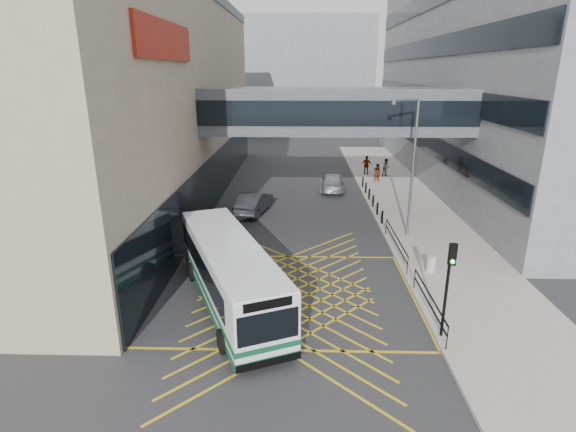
# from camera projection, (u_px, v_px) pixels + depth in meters

# --- Properties ---
(ground) EXTENTS (120.00, 120.00, 0.00)m
(ground) POSITION_uv_depth(u_px,v_px,m) (286.00, 294.00, 21.31)
(ground) COLOR #333335
(building_whsmith) EXTENTS (24.17, 42.00, 16.00)m
(building_whsmith) POSITION_uv_depth(u_px,v_px,m) (59.00, 99.00, 34.48)
(building_whsmith) COLOR tan
(building_whsmith) RESTS_ON ground
(building_right) EXTENTS (24.09, 44.00, 20.00)m
(building_right) POSITION_uv_depth(u_px,v_px,m) (560.00, 71.00, 40.41)
(building_right) COLOR slate
(building_right) RESTS_ON ground
(building_far) EXTENTS (28.00, 16.00, 18.00)m
(building_far) POSITION_uv_depth(u_px,v_px,m) (285.00, 77.00, 75.58)
(building_far) COLOR slate
(building_far) RESTS_ON ground
(skybridge) EXTENTS (20.00, 4.10, 3.00)m
(skybridge) POSITION_uv_depth(u_px,v_px,m) (335.00, 111.00, 30.31)
(skybridge) COLOR #494E53
(skybridge) RESTS_ON ground
(pavement) EXTENTS (6.00, 54.00, 0.16)m
(pavement) POSITION_uv_depth(u_px,v_px,m) (406.00, 204.00, 35.31)
(pavement) COLOR #ACA79E
(pavement) RESTS_ON ground
(box_junction) EXTENTS (12.00, 9.00, 0.01)m
(box_junction) POSITION_uv_depth(u_px,v_px,m) (286.00, 294.00, 21.30)
(box_junction) COLOR gold
(box_junction) RESTS_ON ground
(bus) EXTENTS (6.36, 10.72, 2.98)m
(bus) POSITION_uv_depth(u_px,v_px,m) (229.00, 271.00, 19.99)
(bus) COLOR white
(bus) RESTS_ON ground
(car_white) EXTENTS (2.41, 4.39, 1.32)m
(car_white) POSITION_uv_depth(u_px,v_px,m) (244.00, 264.00, 22.95)
(car_white) COLOR silver
(car_white) RESTS_ON ground
(car_dark) EXTENTS (3.03, 5.33, 1.57)m
(car_dark) POSITION_uv_depth(u_px,v_px,m) (254.00, 203.00, 33.18)
(car_dark) COLOR black
(car_dark) RESTS_ON ground
(car_silver) EXTENTS (2.47, 5.15, 1.56)m
(car_silver) POSITION_uv_depth(u_px,v_px,m) (332.00, 181.00, 39.50)
(car_silver) COLOR #909498
(car_silver) RESTS_ON ground
(traffic_light) EXTENTS (0.28, 0.46, 3.97)m
(traffic_light) POSITION_uv_depth(u_px,v_px,m) (449.00, 277.00, 16.82)
(traffic_light) COLOR black
(traffic_light) RESTS_ON pavement
(street_lamp) EXTENTS (1.85, 0.90, 8.38)m
(street_lamp) POSITION_uv_depth(u_px,v_px,m) (411.00, 161.00, 26.94)
(street_lamp) COLOR slate
(street_lamp) RESTS_ON pavement
(litter_bin) EXTENTS (0.49, 0.49, 0.84)m
(litter_bin) POSITION_uv_depth(u_px,v_px,m) (431.00, 264.00, 23.23)
(litter_bin) COLOR #ADA89E
(litter_bin) RESTS_ON pavement
(kerb_railings) EXTENTS (0.05, 12.54, 1.00)m
(kerb_railings) POSITION_uv_depth(u_px,v_px,m) (409.00, 263.00, 22.57)
(kerb_railings) COLOR black
(kerb_railings) RESTS_ON pavement
(bollards) EXTENTS (0.14, 10.14, 0.90)m
(bollards) POSITION_uv_depth(u_px,v_px,m) (371.00, 197.00, 35.21)
(bollards) COLOR black
(bollards) RESTS_ON pavement
(pedestrian_a) EXTENTS (0.76, 0.60, 1.74)m
(pedestrian_a) POSITION_uv_depth(u_px,v_px,m) (377.00, 173.00, 41.63)
(pedestrian_a) COLOR gray
(pedestrian_a) RESTS_ON pavement
(pedestrian_b) EXTENTS (0.97, 0.85, 1.72)m
(pedestrian_b) POSITION_uv_depth(u_px,v_px,m) (386.00, 168.00, 43.97)
(pedestrian_b) COLOR gray
(pedestrian_b) RESTS_ON pavement
(pedestrian_c) EXTENTS (1.20, 0.85, 1.85)m
(pedestrian_c) POSITION_uv_depth(u_px,v_px,m) (367.00, 165.00, 44.78)
(pedestrian_c) COLOR gray
(pedestrian_c) RESTS_ON pavement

